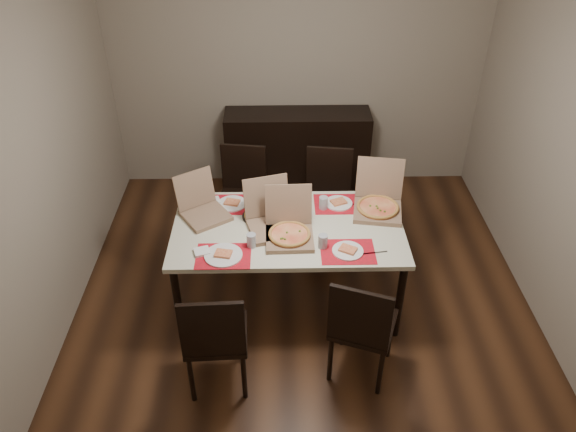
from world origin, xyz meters
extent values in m
cube|color=#482916|center=(0.00, 0.00, -0.01)|extent=(3.80, 4.00, 0.02)
cube|color=gray|center=(0.00, 2.01, 1.30)|extent=(3.80, 0.02, 2.60)
cube|color=gray|center=(-1.91, 0.00, 1.30)|extent=(0.02, 4.00, 2.60)
cube|color=gray|center=(1.91, 0.00, 1.30)|extent=(0.02, 4.00, 2.60)
cube|color=black|center=(0.00, 1.78, 0.45)|extent=(1.50, 0.40, 0.90)
cube|color=beige|center=(-0.13, 0.04, 0.73)|extent=(1.80, 1.00, 0.04)
cylinder|color=black|center=(-0.97, -0.40, 0.35)|extent=(0.06, 0.06, 0.71)
cylinder|color=black|center=(0.71, -0.40, 0.35)|extent=(0.06, 0.06, 0.71)
cylinder|color=black|center=(-0.97, 0.48, 0.35)|extent=(0.06, 0.06, 0.71)
cylinder|color=black|center=(0.71, 0.48, 0.35)|extent=(0.06, 0.06, 0.71)
cube|color=black|center=(-0.64, -0.80, 0.45)|extent=(0.44, 0.44, 0.04)
cube|color=black|center=(-0.63, -0.99, 0.70)|extent=(0.42, 0.05, 0.46)
cylinder|color=black|center=(-0.81, -0.99, 0.21)|extent=(0.04, 0.04, 0.43)
cylinder|color=black|center=(-0.45, -0.97, 0.21)|extent=(0.04, 0.04, 0.43)
cylinder|color=black|center=(-0.83, -0.63, 0.21)|extent=(0.04, 0.04, 0.43)
cylinder|color=black|center=(-0.47, -0.61, 0.21)|extent=(0.04, 0.04, 0.43)
cube|color=black|center=(0.38, -0.72, 0.45)|extent=(0.54, 0.54, 0.04)
cube|color=black|center=(0.32, -0.90, 0.70)|extent=(0.40, 0.17, 0.46)
cylinder|color=black|center=(0.15, -0.83, 0.21)|extent=(0.04, 0.04, 0.43)
cylinder|color=black|center=(0.49, -0.95, 0.21)|extent=(0.04, 0.04, 0.43)
cylinder|color=black|center=(0.28, -0.49, 0.21)|extent=(0.04, 0.04, 0.43)
cylinder|color=black|center=(0.62, -0.61, 0.21)|extent=(0.04, 0.04, 0.43)
cube|color=black|center=(-0.55, 0.86, 0.45)|extent=(0.48, 0.48, 0.04)
cube|color=black|center=(-0.52, 1.05, 0.70)|extent=(0.42, 0.09, 0.46)
cylinder|color=black|center=(-0.35, 1.01, 0.21)|extent=(0.04, 0.04, 0.43)
cylinder|color=black|center=(-0.70, 1.07, 0.21)|extent=(0.04, 0.04, 0.43)
cylinder|color=black|center=(-0.40, 0.66, 0.21)|extent=(0.04, 0.04, 0.43)
cylinder|color=black|center=(-0.76, 0.71, 0.21)|extent=(0.04, 0.04, 0.43)
cube|color=black|center=(0.24, 0.80, 0.45)|extent=(0.47, 0.47, 0.04)
cube|color=black|center=(0.27, 0.99, 0.70)|extent=(0.42, 0.09, 0.46)
cylinder|color=black|center=(0.45, 0.95, 0.21)|extent=(0.04, 0.04, 0.43)
cylinder|color=black|center=(0.09, 1.00, 0.21)|extent=(0.04, 0.04, 0.43)
cylinder|color=black|center=(0.40, 0.60, 0.21)|extent=(0.04, 0.04, 0.43)
cylinder|color=black|center=(0.04, 0.64, 0.21)|extent=(0.04, 0.04, 0.43)
cube|color=red|center=(-0.61, -0.31, 0.75)|extent=(0.40, 0.30, 0.00)
cylinder|color=white|center=(-0.61, -0.31, 0.76)|extent=(0.28, 0.28, 0.01)
cube|color=#FFD37F|center=(-0.61, -0.31, 0.78)|extent=(0.13, 0.11, 0.02)
cylinder|color=#A2A4AC|center=(-0.41, -0.20, 0.81)|extent=(0.07, 0.07, 0.11)
cube|color=#B2B2B7|center=(-0.72, -0.29, 0.75)|extent=(0.20, 0.04, 0.00)
cube|color=white|center=(-0.77, -0.27, 0.76)|extent=(0.13, 0.13, 0.02)
cube|color=red|center=(0.30, -0.28, 0.75)|extent=(0.40, 0.30, 0.00)
cylinder|color=white|center=(0.30, -0.28, 0.76)|extent=(0.23, 0.23, 0.01)
cube|color=#FFD37F|center=(0.30, -0.28, 0.78)|extent=(0.15, 0.14, 0.02)
cylinder|color=#A2A4AC|center=(0.12, -0.22, 0.81)|extent=(0.07, 0.07, 0.11)
cube|color=#B2B2B7|center=(0.50, -0.30, 0.75)|extent=(0.20, 0.04, 0.00)
cube|color=red|center=(-0.59, 0.35, 0.75)|extent=(0.40, 0.30, 0.00)
cylinder|color=white|center=(-0.59, 0.35, 0.76)|extent=(0.24, 0.24, 0.01)
cube|color=#FFD37F|center=(-0.59, 0.35, 0.78)|extent=(0.14, 0.12, 0.02)
cylinder|color=#A2A4AC|center=(-0.45, 0.30, 0.81)|extent=(0.07, 0.07, 0.11)
cube|color=#B2B2B7|center=(-0.75, 0.38, 0.75)|extent=(0.20, 0.04, 0.00)
cube|color=white|center=(-0.75, 0.39, 0.76)|extent=(0.13, 0.13, 0.02)
cube|color=red|center=(0.29, 0.34, 0.75)|extent=(0.40, 0.30, 0.00)
cylinder|color=white|center=(0.29, 0.34, 0.76)|extent=(0.23, 0.23, 0.01)
cube|color=#FFD37F|center=(0.29, 0.34, 0.78)|extent=(0.15, 0.13, 0.02)
cylinder|color=#A2A4AC|center=(0.16, 0.28, 0.81)|extent=(0.07, 0.07, 0.11)
cube|color=#B2B2B7|center=(0.49, 0.35, 0.75)|extent=(0.20, 0.04, 0.00)
cube|color=white|center=(-0.09, -0.06, 0.76)|extent=(0.16, 0.16, 0.02)
cube|color=#85654D|center=(-0.12, -0.12, 0.77)|extent=(0.36, 0.36, 0.04)
cube|color=#85654D|center=(-0.13, 0.06, 0.95)|extent=(0.36, 0.09, 0.32)
cylinder|color=#FFD37F|center=(-0.12, -0.12, 0.79)|extent=(0.31, 0.31, 0.02)
cube|color=#85654D|center=(0.60, 0.22, 0.77)|extent=(0.43, 0.43, 0.04)
cube|color=#85654D|center=(0.63, 0.41, 0.96)|extent=(0.39, 0.14, 0.34)
cylinder|color=#FFD37F|center=(0.60, 0.22, 0.80)|extent=(0.37, 0.37, 0.02)
cube|color=#85654D|center=(-0.78, 0.18, 0.77)|extent=(0.45, 0.45, 0.03)
cube|color=#85654D|center=(-0.88, 0.32, 0.93)|extent=(0.32, 0.24, 0.30)
cube|color=#85654D|center=(-0.25, 0.00, 0.77)|extent=(0.44, 0.44, 0.04)
cube|color=#85654D|center=(-0.30, 0.18, 0.95)|extent=(0.36, 0.17, 0.32)
cylinder|color=black|center=(-0.38, 0.17, 0.76)|extent=(0.23, 0.23, 0.01)
cylinder|color=gold|center=(-0.38, 0.17, 0.77)|extent=(0.20, 0.20, 0.02)
imported|color=white|center=(0.01, 0.17, 0.76)|extent=(0.11, 0.11, 0.03)
cylinder|color=silver|center=(-0.93, 0.39, 0.86)|extent=(0.09, 0.09, 0.22)
cylinder|color=#961606|center=(-0.93, 0.39, 0.86)|extent=(0.09, 0.09, 0.08)
cylinder|color=#961606|center=(-0.93, 0.39, 1.00)|extent=(0.03, 0.03, 0.04)
camera|label=1|loc=(-0.20, -3.48, 3.35)|focal=35.00mm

